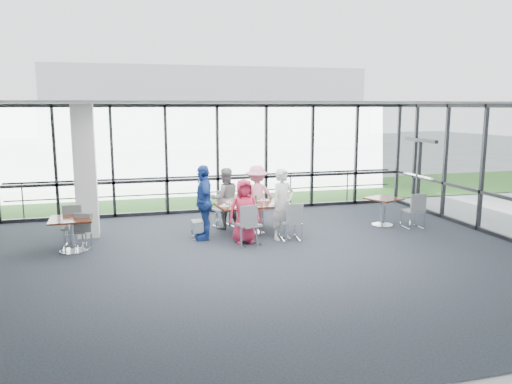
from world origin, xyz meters
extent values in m
cube|color=black|center=(0.00, 0.00, -0.01)|extent=(12.00, 10.00, 0.02)
cube|color=white|center=(0.00, 0.00, 3.20)|extent=(12.00, 10.00, 0.04)
cube|color=silver|center=(0.00, -5.00, 1.60)|extent=(12.00, 0.10, 3.20)
cube|color=white|center=(0.00, 5.00, 1.60)|extent=(12.00, 0.10, 3.20)
cube|color=white|center=(6.00, 0.00, 1.60)|extent=(0.10, 10.00, 3.20)
cube|color=black|center=(6.00, 3.75, 1.05)|extent=(0.12, 1.60, 2.10)
cube|color=silver|center=(-3.60, 3.00, 1.60)|extent=(0.50, 0.50, 3.20)
cube|color=slate|center=(0.00, 10.00, -0.02)|extent=(80.00, 70.00, 0.02)
cube|color=#225217|center=(0.00, 8.00, 0.01)|extent=(80.00, 5.00, 0.01)
cube|color=silver|center=(4.00, 32.00, 3.00)|extent=(24.00, 10.00, 6.00)
cylinder|color=#2D2D33|center=(0.00, 5.60, 0.50)|extent=(12.00, 0.06, 0.06)
cube|color=#3B1A0B|center=(0.34, 2.20, 0.73)|extent=(1.87, 1.15, 0.04)
cylinder|color=silver|center=(0.34, 2.20, 0.35)|extent=(0.12, 0.12, 0.71)
cylinder|color=silver|center=(0.34, 2.20, 0.01)|extent=(0.56, 0.56, 0.03)
cube|color=#3B1A0B|center=(-3.86, 1.69, 0.73)|extent=(0.91, 0.91, 0.04)
cylinder|color=silver|center=(-3.86, 1.69, 0.35)|extent=(0.12, 0.12, 0.71)
cube|color=#3B1A0B|center=(3.89, 2.09, 0.73)|extent=(1.00, 1.00, 0.04)
cylinder|color=silver|center=(3.89, 2.09, 0.35)|extent=(0.12, 0.12, 0.71)
imported|color=#BC2443|center=(-0.07, 1.44, 0.75)|extent=(0.73, 0.48, 1.49)
imported|color=silver|center=(0.89, 1.48, 0.85)|extent=(0.74, 0.64, 1.70)
imported|color=gray|center=(-0.22, 2.88, 0.79)|extent=(0.80, 0.52, 1.59)
imported|color=pink|center=(0.64, 2.92, 0.81)|extent=(1.05, 0.56, 1.61)
imported|color=navy|center=(-0.91, 2.01, 0.89)|extent=(0.61, 1.07, 1.79)
cylinder|color=white|center=(-0.08, 1.85, 0.76)|extent=(0.27, 0.27, 0.01)
cylinder|color=white|center=(0.90, 1.95, 0.76)|extent=(0.26, 0.26, 0.01)
cylinder|color=white|center=(-0.15, 2.48, 0.76)|extent=(0.25, 0.25, 0.01)
cylinder|color=white|center=(0.75, 2.56, 0.76)|extent=(0.27, 0.27, 0.01)
cylinder|color=white|center=(-0.39, 2.09, 0.76)|extent=(0.25, 0.25, 0.01)
cylinder|color=white|center=(0.18, 1.97, 0.82)|extent=(0.07, 0.07, 0.14)
cylinder|color=white|center=(0.61, 2.08, 0.82)|extent=(0.07, 0.07, 0.14)
cylinder|color=white|center=(0.35, 2.45, 0.82)|extent=(0.07, 0.07, 0.14)
cylinder|color=white|center=(-0.25, 2.05, 0.82)|extent=(0.07, 0.07, 0.13)
cube|color=silver|center=(0.25, 1.81, 0.75)|extent=(0.36, 0.34, 0.00)
cube|color=silver|center=(1.09, 2.05, 0.75)|extent=(0.40, 0.37, 0.00)
cube|color=silver|center=(0.48, 2.56, 0.75)|extent=(0.35, 0.32, 0.00)
cube|color=black|center=(0.38, 2.22, 0.77)|extent=(0.10, 0.07, 0.04)
cylinder|color=#B1001A|center=(0.31, 2.25, 0.84)|extent=(0.06, 0.06, 0.18)
cylinder|color=#1C7637|center=(0.44, 2.29, 0.85)|extent=(0.05, 0.05, 0.20)
camera|label=1|loc=(-2.75, -9.51, 3.16)|focal=35.00mm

